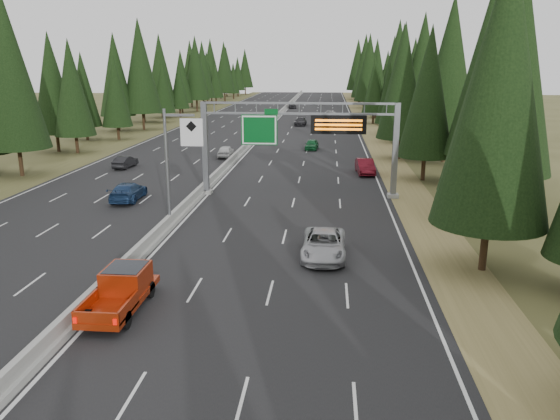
{
  "coord_description": "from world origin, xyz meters",
  "views": [
    {
      "loc": [
        10.65,
        -10.09,
        10.89
      ],
      "look_at": [
        8.02,
        20.0,
        2.79
      ],
      "focal_mm": 35.0,
      "sensor_mm": 36.0,
      "label": 1
    }
  ],
  "objects": [
    {
      "name": "road",
      "position": [
        0.0,
        80.0,
        0.04
      ],
      "size": [
        32.0,
        260.0,
        0.08
      ],
      "primitive_type": "cube",
      "color": "black",
      "rests_on": "ground"
    },
    {
      "name": "shoulder_right",
      "position": [
        17.8,
        80.0,
        0.03
      ],
      "size": [
        3.6,
        260.0,
        0.06
      ],
      "primitive_type": "cube",
      "color": "olive",
      "rests_on": "ground"
    },
    {
      "name": "shoulder_left",
      "position": [
        -17.8,
        80.0,
        0.03
      ],
      "size": [
        3.6,
        260.0,
        0.06
      ],
      "primitive_type": "cube",
      "color": "#43441F",
      "rests_on": "ground"
    },
    {
      "name": "median_barrier",
      "position": [
        0.0,
        80.0,
        0.41
      ],
      "size": [
        0.7,
        260.0,
        0.85
      ],
      "color": "gray",
      "rests_on": "road"
    },
    {
      "name": "sign_gantry",
      "position": [
        8.92,
        34.88,
        5.27
      ],
      "size": [
        16.75,
        0.98,
        7.8
      ],
      "color": "slate",
      "rests_on": "road"
    },
    {
      "name": "hov_sign_pole",
      "position": [
        0.58,
        24.97,
        4.72
      ],
      "size": [
        2.8,
        0.5,
        8.0
      ],
      "color": "slate",
      "rests_on": "road"
    },
    {
      "name": "tree_row_right",
      "position": [
        22.01,
        70.98,
        9.55
      ],
      "size": [
        11.73,
        246.37,
        18.87
      ],
      "color": "black",
      "rests_on": "ground"
    },
    {
      "name": "tree_row_left",
      "position": [
        -22.36,
        66.56,
        9.38
      ],
      "size": [
        11.57,
        243.95,
        18.4
      ],
      "color": "black",
      "rests_on": "ground"
    },
    {
      "name": "silver_minivan",
      "position": [
        10.56,
        19.89,
        0.83
      ],
      "size": [
        2.58,
        5.44,
        1.5
      ],
      "primitive_type": "imported",
      "rotation": [
        0.0,
        0.0,
        -0.02
      ],
      "color": "#A7A8AC",
      "rests_on": "road"
    },
    {
      "name": "red_pickup",
      "position": [
        1.5,
        12.32,
        1.07
      ],
      "size": [
        1.96,
        5.48,
        1.78
      ],
      "color": "black",
      "rests_on": "road"
    },
    {
      "name": "car_ahead_green",
      "position": [
        8.59,
        60.93,
        0.74
      ],
      "size": [
        1.86,
        3.99,
        1.32
      ],
      "primitive_type": "imported",
      "rotation": [
        0.0,
        0.0,
        -0.08
      ],
      "color": "#124F26",
      "rests_on": "road"
    },
    {
      "name": "car_ahead_dkred",
      "position": [
        14.5,
        45.0,
        0.84
      ],
      "size": [
        1.93,
        4.71,
        1.52
      ],
      "primitive_type": "imported",
      "rotation": [
        0.0,
        0.0,
        0.07
      ],
      "color": "#5C0D17",
      "rests_on": "road"
    },
    {
      "name": "car_ahead_dkgrey",
      "position": [
        5.65,
        89.77,
        0.78
      ],
      "size": [
        2.19,
        4.92,
        1.4
      ],
      "primitive_type": "imported",
      "rotation": [
        0.0,
        0.0,
        -0.05
      ],
      "color": "black",
      "rests_on": "road"
    },
    {
      "name": "car_ahead_white",
      "position": [
        10.94,
        105.43,
        0.76
      ],
      "size": [
        2.68,
        5.09,
        1.37
      ],
      "primitive_type": "imported",
      "rotation": [
        0.0,
        0.0,
        -0.08
      ],
      "color": "white",
      "rests_on": "road"
    },
    {
      "name": "car_ahead_far",
      "position": [
        1.5,
        129.62,
        0.89
      ],
      "size": [
        2.3,
        4.9,
        1.62
      ],
      "primitive_type": "imported",
      "rotation": [
        0.0,
        0.0,
        0.08
      ],
      "color": "black",
      "rests_on": "road"
    },
    {
      "name": "car_onc_near",
      "position": [
        -11.0,
        46.16,
        0.72
      ],
      "size": [
        1.64,
        3.96,
        1.28
      ],
      "primitive_type": "imported",
      "rotation": [
        0.0,
        0.0,
        3.07
      ],
      "color": "black",
      "rests_on": "road"
    },
    {
      "name": "car_onc_blue",
      "position": [
        -5.52,
        32.1,
        0.82
      ],
      "size": [
        2.32,
        5.18,
        1.48
      ],
      "primitive_type": "imported",
      "rotation": [
        0.0,
        0.0,
        3.19
      ],
      "color": "navy",
      "rests_on": "road"
    },
    {
      "name": "car_onc_white",
      "position": [
        -1.5,
        54.01,
        0.78
      ],
      "size": [
        1.79,
        4.17,
        1.4
      ],
      "primitive_type": "imported",
      "rotation": [
        0.0,
        0.0,
        3.17
      ],
      "color": "silver",
      "rests_on": "road"
    },
    {
      "name": "car_onc_far",
      "position": [
        -12.93,
        85.25,
        0.87
      ],
      "size": [
        2.62,
        5.66,
        1.57
      ],
      "primitive_type": "imported",
      "rotation": [
        0.0,
        0.0,
        3.14
      ],
      "color": "black",
      "rests_on": "road"
    }
  ]
}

